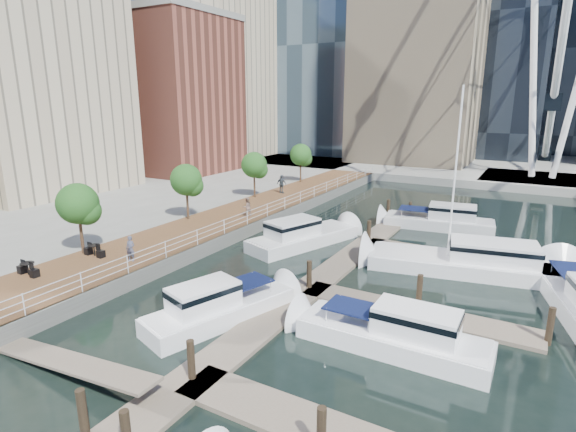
# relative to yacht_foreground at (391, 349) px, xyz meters

# --- Properties ---
(ground) EXTENTS (520.00, 520.00, 0.00)m
(ground) POSITION_rel_yacht_foreground_xyz_m (-9.00, -4.20, 0.00)
(ground) COLOR black
(ground) RESTS_ON ground
(boardwalk) EXTENTS (6.00, 60.00, 1.00)m
(boardwalk) POSITION_rel_yacht_foreground_xyz_m (-18.00, 10.80, 0.50)
(boardwalk) COLOR brown
(boardwalk) RESTS_ON ground
(seawall) EXTENTS (0.25, 60.00, 1.00)m
(seawall) POSITION_rel_yacht_foreground_xyz_m (-15.00, 10.80, 0.50)
(seawall) COLOR #595954
(seawall) RESTS_ON ground
(land_inland) EXTENTS (48.00, 90.00, 1.00)m
(land_inland) POSITION_rel_yacht_foreground_xyz_m (-45.00, 10.80, 0.50)
(land_inland) COLOR gray
(land_inland) RESTS_ON ground
(land_far) EXTENTS (200.00, 114.00, 1.00)m
(land_far) POSITION_rel_yacht_foreground_xyz_m (-9.00, 97.80, 0.50)
(land_far) COLOR gray
(land_far) RESTS_ON ground
(pier) EXTENTS (14.00, 12.00, 1.00)m
(pier) POSITION_rel_yacht_foreground_xyz_m (5.00, 47.80, 0.50)
(pier) COLOR gray
(pier) RESTS_ON ground
(railing) EXTENTS (0.10, 60.00, 1.05)m
(railing) POSITION_rel_yacht_foreground_xyz_m (-15.10, 10.80, 1.52)
(railing) COLOR white
(railing) RESTS_ON boardwalk
(floating_docks) EXTENTS (16.00, 34.00, 2.60)m
(floating_docks) POSITION_rel_yacht_foreground_xyz_m (-1.03, 5.78, 0.49)
(floating_docks) COLOR #6D6051
(floating_docks) RESTS_ON ground
(midrise_condos) EXTENTS (19.00, 67.00, 28.00)m
(midrise_condos) POSITION_rel_yacht_foreground_xyz_m (-42.56, 22.62, 13.42)
(midrise_condos) COLOR #BCAD8E
(midrise_condos) RESTS_ON ground
(street_trees) EXTENTS (2.60, 42.60, 4.60)m
(street_trees) POSITION_rel_yacht_foreground_xyz_m (-20.40, 9.80, 4.29)
(street_trees) COLOR #3F2B1C
(street_trees) RESTS_ON ground
(yacht_foreground) EXTENTS (9.11, 2.47, 2.15)m
(yacht_foreground) POSITION_rel_yacht_foreground_xyz_m (0.00, 0.00, 0.00)
(yacht_foreground) COLOR white
(yacht_foreground) RESTS_ON ground
(pedestrian_near) EXTENTS (0.66, 0.52, 1.59)m
(pedestrian_near) POSITION_rel_yacht_foreground_xyz_m (-16.55, 0.32, 1.80)
(pedestrian_near) COLOR #494C62
(pedestrian_near) RESTS_ON boardwalk
(pedestrian_mid) EXTENTS (0.91, 0.98, 1.63)m
(pedestrian_mid) POSITION_rel_yacht_foreground_xyz_m (-16.57, 12.92, 1.81)
(pedestrian_mid) COLOR #85695C
(pedestrian_mid) RESTS_ON boardwalk
(pedestrian_far) EXTENTS (1.17, 0.54, 1.96)m
(pedestrian_far) POSITION_rel_yacht_foreground_xyz_m (-18.97, 22.86, 1.98)
(pedestrian_far) COLOR #384046
(pedestrian_far) RESTS_ON boardwalk
(moored_yachts) EXTENTS (24.68, 34.77, 11.50)m
(moored_yachts) POSITION_rel_yacht_foreground_xyz_m (0.65, 9.55, 0.00)
(moored_yachts) COLOR white
(moored_yachts) RESTS_ON ground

